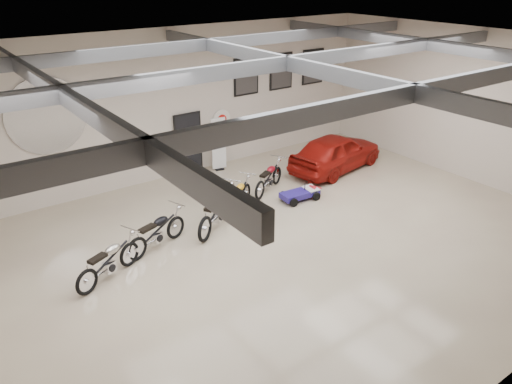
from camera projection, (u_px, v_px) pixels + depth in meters
floor at (282, 245)px, 13.22m from camera, size 16.00×12.00×0.01m
ceiling at (287, 52)px, 11.14m from camera, size 16.00×12.00×0.01m
back_wall at (172, 105)px, 16.60m from camera, size 16.00×0.02×5.00m
right_wall at (474, 107)px, 16.44m from camera, size 0.02×12.00×5.00m
ceiling_beams at (287, 63)px, 11.24m from camera, size 15.80×11.80×0.32m
door at (188, 144)px, 17.43m from camera, size 0.92×0.08×2.10m
logo_plaque at (46, 116)px, 14.31m from camera, size 2.30×0.06×1.16m
poster_left at (246, 76)px, 17.92m from camera, size 1.05×0.08×1.35m
poster_mid at (281, 71)px, 18.77m from camera, size 1.05×0.08×1.35m
poster_right at (313, 67)px, 19.62m from camera, size 1.05×0.08×1.35m
oil_sign at (222, 119)px, 17.91m from camera, size 0.72×0.10×0.72m
banner_stand at (219, 144)px, 17.66m from camera, size 0.55×0.31×1.91m
motorcycle_silver at (108, 261)px, 11.60m from camera, size 2.01×1.33×1.01m
motorcycle_black at (156, 231)px, 12.85m from camera, size 2.05×1.20×1.02m
motorcycle_gold at (217, 210)px, 13.83m from camera, size 2.24×1.78×1.16m
motorcycle_yellow at (238, 195)px, 14.94m from camera, size 1.81×1.44×0.93m
motorcycle_red at (269, 177)px, 16.14m from camera, size 1.95×1.41×0.99m
go_kart at (303, 191)px, 15.69m from camera, size 1.58×0.82×0.56m
vintage_car at (336, 152)px, 17.79m from camera, size 2.24×4.15×1.34m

